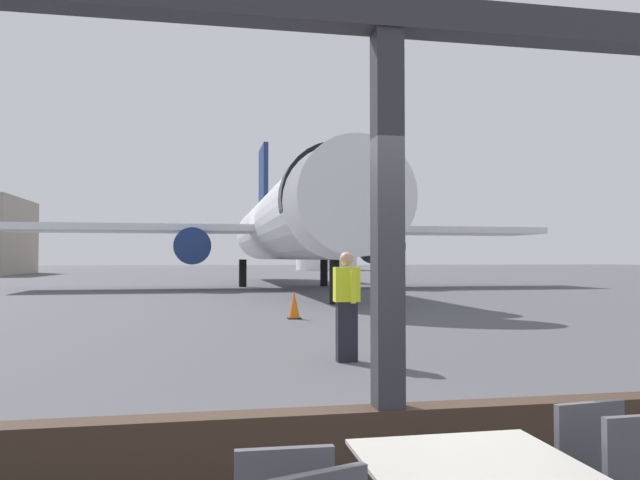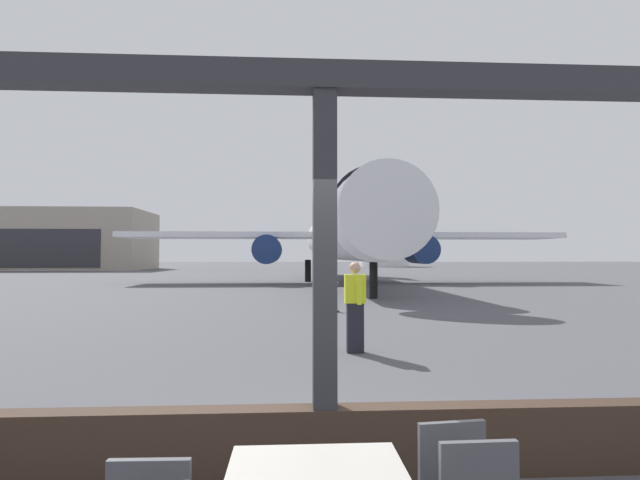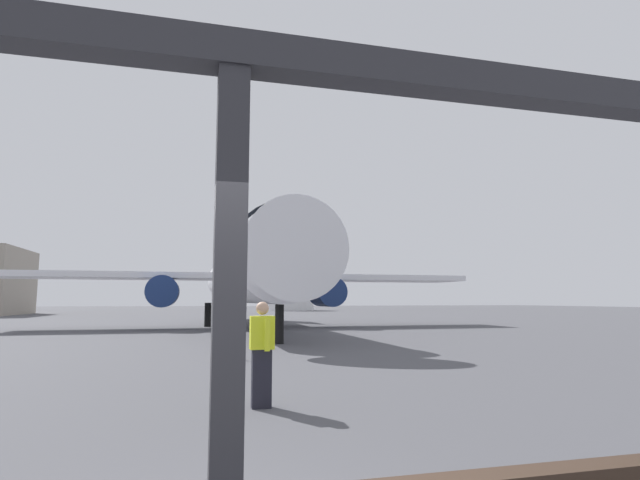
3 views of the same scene
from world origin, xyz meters
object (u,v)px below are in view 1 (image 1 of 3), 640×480
object	(u,v)px
airplane	(288,224)
traffic_cone	(294,306)
ground_crew_worker	(347,305)
fuel_storage_tank	(327,251)

from	to	relation	value
airplane	traffic_cone	xyz separation A→B (m)	(-2.18, -17.51, -3.22)
airplane	traffic_cone	size ratio (longest dim) A/B	43.78
airplane	ground_crew_worker	world-z (taller)	airplane
ground_crew_worker	traffic_cone	distance (m)	7.00
airplane	traffic_cone	distance (m)	17.93
airplane	fuel_storage_tank	distance (m)	53.86
fuel_storage_tank	ground_crew_worker	bearing A→B (deg)	-101.14
traffic_cone	fuel_storage_tank	world-z (taller)	fuel_storage_tank
airplane	fuel_storage_tank	world-z (taller)	airplane
airplane	fuel_storage_tank	size ratio (longest dim) A/B	3.74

